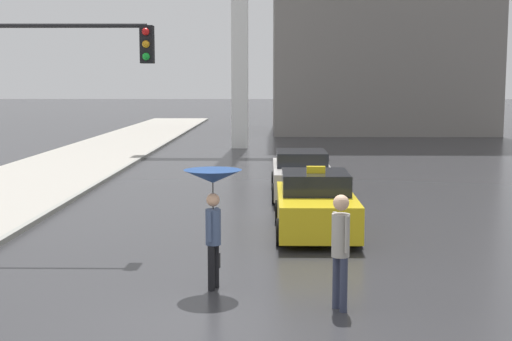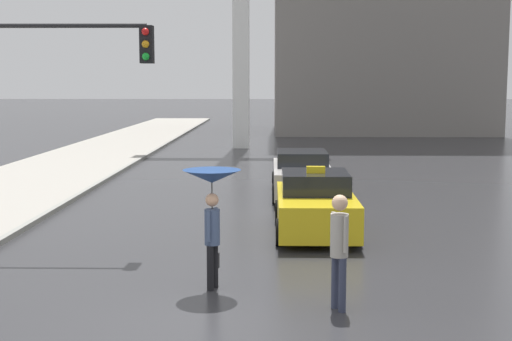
{
  "view_description": "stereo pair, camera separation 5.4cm",
  "coord_description": "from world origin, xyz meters",
  "px_view_note": "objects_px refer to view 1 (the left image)",
  "views": [
    {
      "loc": [
        0.93,
        -10.09,
        3.6
      ],
      "look_at": [
        0.62,
        7.74,
        1.4
      ],
      "focal_mm": 50.0,
      "sensor_mm": 36.0,
      "label": 1
    },
    {
      "loc": [
        0.99,
        -10.09,
        3.6
      ],
      "look_at": [
        0.62,
        7.74,
        1.4
      ],
      "focal_mm": 50.0,
      "sensor_mm": 36.0,
      "label": 2
    }
  ],
  "objects_px": {
    "sedan_red": "(301,175)",
    "pedestrian_with_umbrella": "(213,193)",
    "traffic_light": "(46,82)",
    "pedestrian_man": "(341,242)",
    "taxi": "(315,205)"
  },
  "relations": [
    {
      "from": "pedestrian_with_umbrella",
      "to": "traffic_light",
      "type": "height_order",
      "value": "traffic_light"
    },
    {
      "from": "taxi",
      "to": "traffic_light",
      "type": "xyz_separation_m",
      "value": [
        -5.95,
        -1.45,
        2.93
      ]
    },
    {
      "from": "pedestrian_man",
      "to": "traffic_light",
      "type": "distance_m",
      "value": 7.81
    },
    {
      "from": "sedan_red",
      "to": "traffic_light",
      "type": "height_order",
      "value": "traffic_light"
    },
    {
      "from": "pedestrian_with_umbrella",
      "to": "traffic_light",
      "type": "bearing_deg",
      "value": 66.56
    },
    {
      "from": "sedan_red",
      "to": "pedestrian_with_umbrella",
      "type": "height_order",
      "value": "pedestrian_with_umbrella"
    },
    {
      "from": "pedestrian_man",
      "to": "traffic_light",
      "type": "height_order",
      "value": "traffic_light"
    },
    {
      "from": "taxi",
      "to": "pedestrian_man",
      "type": "height_order",
      "value": "pedestrian_man"
    },
    {
      "from": "sedan_red",
      "to": "pedestrian_with_umbrella",
      "type": "bearing_deg",
      "value": 79.11
    },
    {
      "from": "taxi",
      "to": "pedestrian_with_umbrella",
      "type": "bearing_deg",
      "value": 66.11
    },
    {
      "from": "pedestrian_with_umbrella",
      "to": "sedan_red",
      "type": "bearing_deg",
      "value": 5.84
    },
    {
      "from": "sedan_red",
      "to": "traffic_light",
      "type": "xyz_separation_m",
      "value": [
        -5.88,
        -7.23,
        2.94
      ]
    },
    {
      "from": "sedan_red",
      "to": "taxi",
      "type": "bearing_deg",
      "value": 90.69
    },
    {
      "from": "sedan_red",
      "to": "pedestrian_man",
      "type": "bearing_deg",
      "value": 90.4
    },
    {
      "from": "sedan_red",
      "to": "pedestrian_man",
      "type": "height_order",
      "value": "pedestrian_man"
    }
  ]
}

